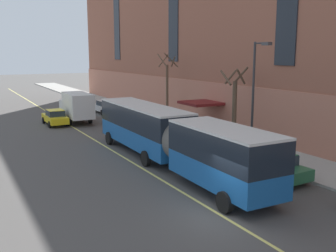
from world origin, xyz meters
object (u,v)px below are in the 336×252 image
(parked_car_black_2, at_px, (174,131))
(street_tree_far_downtown, at_px, (167,87))
(street_tree_far_uptown, at_px, (234,104))
(box_truck, at_px, (76,106))
(city_bus, at_px, (169,135))
(parked_car_green_3, at_px, (273,165))
(taxi_cab, at_px, (55,117))
(street_lamp, at_px, (255,89))
(parked_car_white_0, at_px, (105,107))

(parked_car_black_2, relative_size, street_tree_far_downtown, 0.64)
(street_tree_far_uptown, bearing_deg, box_truck, 118.09)
(city_bus, xyz_separation_m, box_truck, (-0.56, 18.87, -0.28))
(parked_car_green_3, bearing_deg, box_truck, 100.78)
(parked_car_black_2, relative_size, taxi_cab, 0.99)
(parked_car_black_2, distance_m, taxi_cab, 13.72)
(city_bus, bearing_deg, street_lamp, -11.08)
(parked_car_green_3, bearing_deg, street_tree_far_downtown, 79.14)
(city_bus, height_order, box_truck, city_bus)
(parked_car_white_0, height_order, street_tree_far_downtown, street_tree_far_downtown)
(street_lamp, bearing_deg, parked_car_green_3, -115.81)
(city_bus, height_order, street_lamp, street_lamp)
(box_truck, relative_size, street_lamp, 0.93)
(city_bus, distance_m, street_lamp, 6.60)
(parked_car_black_2, bearing_deg, city_bus, -121.75)
(box_truck, distance_m, taxi_cab, 2.59)
(box_truck, height_order, street_tree_far_downtown, street_tree_far_downtown)
(parked_car_black_2, distance_m, parked_car_green_3, 11.60)
(city_bus, relative_size, taxi_cab, 4.13)
(box_truck, relative_size, street_tree_far_uptown, 1.20)
(parked_car_black_2, distance_m, box_truck, 13.20)
(street_tree_far_downtown, bearing_deg, parked_car_white_0, 111.20)
(street_tree_far_uptown, bearing_deg, street_lamp, -112.29)
(parked_car_white_0, height_order, parked_car_black_2, same)
(parked_car_black_2, height_order, street_tree_far_uptown, street_tree_far_uptown)
(city_bus, distance_m, parked_car_black_2, 7.79)
(city_bus, distance_m, parked_car_green_3, 6.57)
(parked_car_white_0, relative_size, taxi_cab, 1.05)
(box_truck, bearing_deg, street_tree_far_uptown, -61.91)
(box_truck, relative_size, street_tree_far_downtown, 1.02)
(parked_car_green_3, distance_m, taxi_cab, 24.42)
(taxi_cab, distance_m, street_tree_far_uptown, 18.56)
(parked_car_black_2, height_order, street_tree_far_downtown, street_tree_far_downtown)
(parked_car_black_2, height_order, box_truck, box_truck)
(street_tree_far_uptown, xyz_separation_m, street_lamp, (-1.84, -4.49, 1.63))
(parked_car_black_2, xyz_separation_m, street_tree_far_downtown, (3.68, 7.84, 2.93))
(parked_car_white_0, relative_size, street_tree_far_downtown, 0.68)
(street_lamp, bearing_deg, street_tree_far_uptown, 67.71)
(street_lamp, bearing_deg, city_bus, 168.92)
(box_truck, height_order, taxi_cab, box_truck)
(taxi_cab, height_order, street_lamp, street_lamp)
(box_truck, bearing_deg, street_tree_far_downtown, -28.41)
(parked_car_green_3, xyz_separation_m, street_lamp, (1.89, 3.91, 4.00))
(parked_car_black_2, bearing_deg, taxi_cab, 120.48)
(city_bus, bearing_deg, box_truck, 91.71)
(street_tree_far_uptown, height_order, street_tree_far_downtown, street_tree_far_downtown)
(taxi_cab, distance_m, street_tree_far_downtown, 11.73)
(city_bus, distance_m, taxi_cab, 18.64)
(parked_car_black_2, xyz_separation_m, street_lamp, (1.84, -7.69, 4.00))
(parked_car_black_2, height_order, parked_car_green_3, same)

